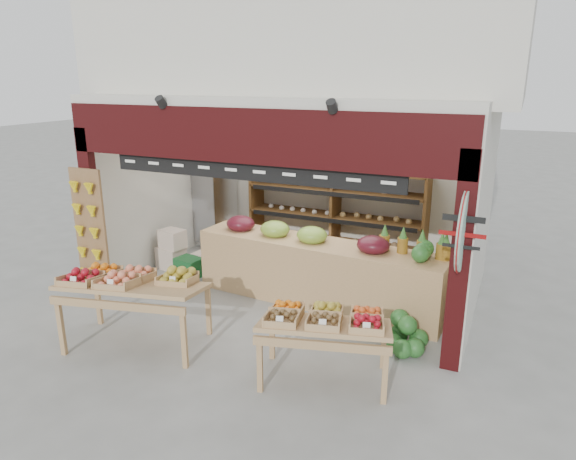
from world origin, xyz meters
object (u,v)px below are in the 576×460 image
(display_table_left, at_px, (127,282))
(watermelon_pile, at_px, (403,337))
(back_shelving, at_px, (336,195))
(cardboard_stack, at_px, (182,256))
(refrigerator, at_px, (213,202))
(display_table_right, at_px, (325,321))
(mid_counter, at_px, (317,270))

(display_table_left, distance_m, watermelon_pile, 3.61)
(back_shelving, distance_m, cardboard_stack, 3.01)
(refrigerator, height_order, cardboard_stack, refrigerator)
(display_table_right, bearing_deg, mid_counter, 113.56)
(cardboard_stack, xyz_separation_m, display_table_left, (0.93, -2.44, 0.59))
(mid_counter, distance_m, watermelon_pile, 1.82)
(back_shelving, relative_size, mid_counter, 0.85)
(back_shelving, relative_size, refrigerator, 1.86)
(refrigerator, bearing_deg, back_shelving, 12.74)
(refrigerator, xyz_separation_m, cardboard_stack, (0.30, -1.55, -0.63))
(display_table_right, bearing_deg, cardboard_stack, 148.12)
(watermelon_pile, bearing_deg, display_table_left, -158.75)
(display_table_right, xyz_separation_m, watermelon_pile, (0.69, 1.05, -0.56))
(cardboard_stack, bearing_deg, mid_counter, -5.33)
(display_table_left, relative_size, display_table_right, 1.17)
(display_table_left, xyz_separation_m, display_table_right, (2.62, 0.23, -0.11))
(cardboard_stack, bearing_deg, watermelon_pile, -15.27)
(mid_counter, bearing_deg, display_table_left, -128.88)
(cardboard_stack, bearing_deg, display_table_left, -69.13)
(display_table_left, bearing_deg, cardboard_stack, 110.87)
(refrigerator, distance_m, mid_counter, 3.51)
(mid_counter, bearing_deg, watermelon_pile, -30.44)
(refrigerator, distance_m, cardboard_stack, 1.70)
(cardboard_stack, relative_size, watermelon_pile, 1.74)
(cardboard_stack, height_order, display_table_left, display_table_left)
(back_shelving, distance_m, display_table_left, 4.32)
(mid_counter, xyz_separation_m, display_table_left, (-1.76, -2.19, 0.33))
(refrigerator, height_order, watermelon_pile, refrigerator)
(refrigerator, bearing_deg, display_table_right, -33.20)
(refrigerator, relative_size, cardboard_stack, 1.67)
(refrigerator, xyz_separation_m, display_table_left, (1.23, -3.99, -0.04))
(mid_counter, bearing_deg, display_table_right, -66.44)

